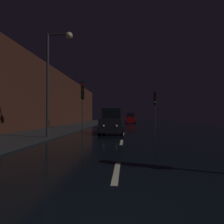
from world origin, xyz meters
TOP-DOWN VIEW (x-y plane):
  - ground at (0.00, 24.50)m, footprint 26.13×84.00m
  - sidewalk_left at (-6.87, 24.50)m, footprint 4.40×84.00m
  - building_facade_left at (-9.47, 21.00)m, footprint 0.80×63.00m
  - lane_centerline at (0.00, 8.82)m, footprint 0.16×13.52m
  - traffic_light_far_left at (-4.57, 19.57)m, footprint 0.31×0.46m
  - traffic_light_far_right at (4.56, 28.11)m, footprint 0.35×0.48m
  - streetlamp_overhead at (-4.30, 10.05)m, footprint 1.70×0.44m
  - car_approaching_headlights at (-0.94, 14.59)m, footprint 1.96×4.24m
  - car_distant_taillights at (1.12, 37.45)m, footprint 1.85×4.00m

SIDE VIEW (x-z plane):
  - ground at x=0.00m, z-range -0.02..0.00m
  - lane_centerline at x=0.00m, z-range 0.00..0.01m
  - sidewalk_left at x=-6.87m, z-range 0.00..0.15m
  - car_distant_taillights at x=1.12m, z-range -0.09..1.93m
  - car_approaching_headlights at x=-0.94m, z-range -0.09..2.04m
  - traffic_light_far_right at x=4.56m, z-range 1.17..6.24m
  - traffic_light_far_left at x=-4.57m, z-range 1.23..6.50m
  - building_facade_left at x=-9.47m, z-range 0.00..7.77m
  - streetlamp_overhead at x=-4.30m, z-range 1.15..8.03m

